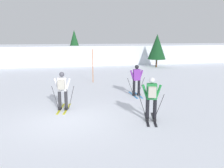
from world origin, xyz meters
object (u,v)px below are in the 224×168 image
skier_purple (137,79)px  skier_green (152,97)px  conifer_far_left (74,44)px  skier_white (62,89)px  conifer_far_right (157,47)px  trail_marker_pole (93,66)px

skier_purple → skier_green: same height
conifer_far_left → skier_purple: bearing=-82.3°
skier_white → conifer_far_left: (1.82, 18.05, 1.42)m
skier_purple → conifer_far_right: conifer_far_right is taller
skier_purple → skier_white: size_ratio=1.00×
skier_green → conifer_far_left: size_ratio=0.43×
skier_green → trail_marker_pole: bearing=97.1°
skier_purple → trail_marker_pole: size_ratio=0.73×
skier_white → conifer_far_left: 18.20m
skier_purple → skier_green: 3.98m
trail_marker_pole → skier_green: bearing=-82.9°
skier_green → skier_purple: bearing=79.3°
skier_white → trail_marker_pole: bearing=69.9°
conifer_far_left → conifer_far_right: (8.37, -4.85, -0.20)m
skier_green → conifer_far_left: 20.31m
skier_green → conifer_far_right: 16.90m
skier_purple → conifer_far_right: (6.18, 11.45, 1.26)m
skier_white → skier_green: same height
skier_purple → skier_green: (-0.74, -3.91, 0.04)m
skier_green → trail_marker_pole: 8.34m
skier_purple → trail_marker_pole: 4.71m
skier_white → conifer_far_right: bearing=52.4°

